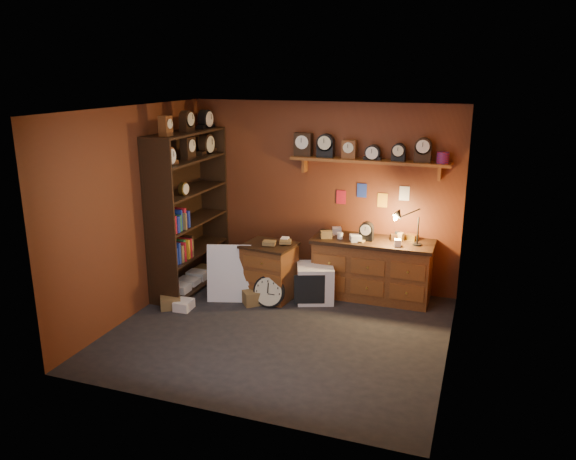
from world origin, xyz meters
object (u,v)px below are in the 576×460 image
Objects in this scene: workbench at (372,265)px; low_cabinet at (269,269)px; big_round_clock at (269,291)px; shelving_unit at (187,205)px.

workbench reaches higher than low_cabinet.
big_round_clock is (0.11, -0.30, -0.21)m from low_cabinet.
shelving_unit reaches higher than workbench.
workbench is at bearing 32.58° from big_round_clock.
big_round_clock is (1.38, -0.30, -1.04)m from shelving_unit.
low_cabinet is 0.38m from big_round_clock.
workbench is (2.63, 0.49, -0.78)m from shelving_unit.
low_cabinet is (-1.36, -0.50, -0.04)m from workbench.
shelving_unit is 1.52m from low_cabinet.
shelving_unit is 1.75m from big_round_clock.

